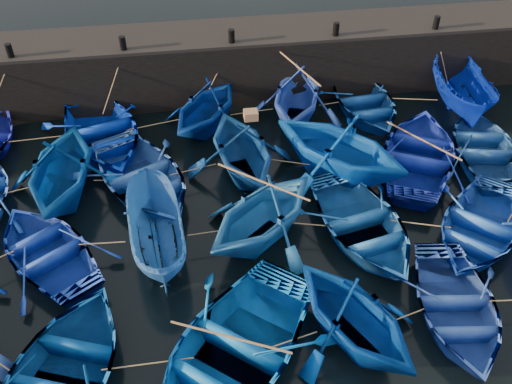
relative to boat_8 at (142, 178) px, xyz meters
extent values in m
plane|color=black|center=(3.58, -4.60, -0.54)|extent=(120.00, 120.00, 0.00)
cube|color=black|center=(3.58, 5.90, 0.71)|extent=(26.00, 2.50, 2.50)
cube|color=black|center=(3.58, 5.90, 2.02)|extent=(26.00, 2.50, 0.12)
cylinder|color=black|center=(-4.42, 5.00, 2.33)|extent=(0.24, 0.24, 0.50)
cylinder|color=black|center=(-0.42, 5.00, 2.33)|extent=(0.24, 0.24, 0.50)
cylinder|color=black|center=(3.58, 5.00, 2.33)|extent=(0.24, 0.24, 0.50)
cylinder|color=black|center=(7.58, 5.00, 2.33)|extent=(0.24, 0.24, 0.50)
cylinder|color=black|center=(11.58, 5.00, 2.33)|extent=(0.24, 0.24, 0.50)
imported|color=#032BC4|center=(-1.48, 2.79, 0.02)|extent=(5.28, 6.28, 1.11)
imported|color=navy|center=(2.37, 3.25, 0.48)|extent=(4.97, 5.09, 2.04)
imported|color=blue|center=(5.83, 3.42, 0.57)|extent=(4.77, 5.15, 2.22)
imported|color=navy|center=(8.56, 3.53, -0.06)|extent=(3.72, 4.90, 0.96)
imported|color=#021FA1|center=(12.29, 3.12, 0.39)|extent=(2.34, 4.96, 1.85)
imported|color=navy|center=(-2.46, 0.09, 0.66)|extent=(4.40, 4.95, 2.40)
imported|color=blue|center=(0.00, 0.00, 0.00)|extent=(5.57, 6.27, 1.08)
imported|color=navy|center=(3.37, 0.38, 0.60)|extent=(4.44, 4.92, 2.27)
imported|color=blue|center=(6.56, -0.14, 0.75)|extent=(6.45, 6.44, 2.58)
imported|color=navy|center=(9.50, -0.06, 0.00)|extent=(5.62, 6.31, 1.08)
imported|color=#225793|center=(11.94, 0.05, -0.06)|extent=(4.16, 5.20, 0.96)
imported|color=#1333A2|center=(-2.70, -2.77, -0.08)|extent=(5.08, 5.42, 0.92)
imported|color=#205898|center=(0.43, -2.85, 0.28)|extent=(2.02, 4.35, 1.63)
imported|color=#1B64B2|center=(3.56, -2.77, 0.59)|extent=(5.65, 5.58, 2.25)
imported|color=#1858A2|center=(6.55, -3.09, -0.03)|extent=(4.50, 5.54, 1.01)
imported|color=blue|center=(10.02, -3.65, -0.05)|extent=(5.64, 5.77, 0.98)
imported|color=navy|center=(-1.81, -6.97, -0.01)|extent=(5.22, 6.08, 1.06)
imported|color=#0453AF|center=(2.17, -6.96, 0.06)|extent=(6.79, 7.03, 1.19)
imported|color=navy|center=(5.25, -6.66, 0.52)|extent=(4.94, 5.17, 2.11)
imported|color=blue|center=(8.15, -6.38, -0.08)|extent=(3.66, 4.75, 0.91)
cube|color=#9C6C44|center=(3.67, 0.38, 1.87)|extent=(0.44, 0.38, 0.28)
cylinder|color=tan|center=(-3.62, 2.73, 0.01)|extent=(2.48, 0.17, 0.04)
cylinder|color=tan|center=(0.45, 3.02, 0.01)|extent=(2.06, 0.49, 0.04)
cylinder|color=tan|center=(4.10, 3.33, 0.01)|extent=(1.66, 0.21, 0.04)
cylinder|color=tan|center=(7.19, 3.48, 0.01)|extent=(0.94, 0.15, 0.04)
cylinder|color=tan|center=(10.43, 3.33, 0.01)|extent=(1.94, 0.45, 0.04)
cylinder|color=tan|center=(-3.85, -0.04, 0.01)|extent=(1.00, 0.29, 0.04)
cylinder|color=tan|center=(-1.23, 0.05, 0.01)|extent=(0.66, 0.13, 0.04)
cylinder|color=tan|center=(1.68, 0.19, 0.01)|extent=(1.58, 0.41, 0.04)
cylinder|color=tan|center=(4.97, 0.12, 0.01)|extent=(1.41, 0.55, 0.04)
cylinder|color=tan|center=(8.03, -0.10, 0.01)|extent=(1.14, 0.11, 0.04)
cylinder|color=tan|center=(10.72, -0.01, 0.01)|extent=(0.64, 0.14, 0.04)
cylinder|color=tan|center=(-1.13, -2.81, 0.01)|extent=(1.33, 0.12, 0.04)
cylinder|color=tan|center=(2.00, -2.81, 0.01)|extent=(1.33, 0.11, 0.04)
cylinder|color=tan|center=(5.06, -2.93, 0.01)|extent=(1.19, 0.35, 0.04)
cylinder|color=tan|center=(8.29, -3.37, 0.01)|extent=(1.69, 0.59, 0.04)
cylinder|color=tan|center=(11.14, -3.42, 0.01)|extent=(0.46, 0.47, 0.04)
cylinder|color=tan|center=(0.18, -6.97, 0.01)|extent=(2.18, 0.05, 0.04)
cylinder|color=tan|center=(3.71, -6.81, 0.01)|extent=(1.30, 0.33, 0.04)
cylinder|color=tan|center=(6.70, -6.52, 0.01)|extent=(1.11, 0.32, 0.04)
cylinder|color=tan|center=(-0.95, 4.45, 1.05)|extent=(1.11, 0.95, 2.09)
cylinder|color=tan|center=(2.98, 4.67, 1.05)|extent=(1.24, 0.50, 2.09)
cylinder|color=tan|center=(6.70, 4.76, 1.05)|extent=(1.78, 0.32, 2.09)
cylinder|color=tan|center=(8.07, 4.82, 1.05)|extent=(1.02, 0.21, 2.09)
cylinder|color=tan|center=(11.93, 4.61, 1.05)|extent=(0.76, 0.63, 2.08)
cylinder|color=#99724C|center=(5.83, 3.42, 1.72)|extent=(1.08, 2.84, 0.06)
cylinder|color=#99724C|center=(9.50, -0.06, 0.57)|extent=(1.77, 2.49, 0.06)
cylinder|color=#99724C|center=(3.56, -2.77, 1.75)|extent=(2.34, 1.97, 0.06)
cylinder|color=#99724C|center=(2.17, -6.96, 0.68)|extent=(2.74, 1.32, 0.06)
camera|label=1|loc=(1.66, -14.68, 12.05)|focal=40.00mm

